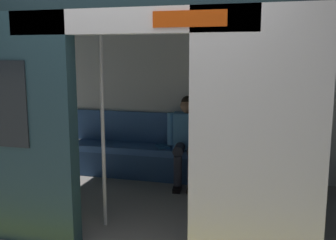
{
  "coord_description": "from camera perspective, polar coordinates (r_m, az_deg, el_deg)",
  "views": [
    {
      "loc": [
        -1.12,
        2.97,
        1.72
      ],
      "look_at": [
        -0.02,
        -1.15,
        1.0
      ],
      "focal_mm": 41.54,
      "sensor_mm": 36.0,
      "label": 1
    }
  ],
  "objects": [
    {
      "name": "person_seated",
      "position": [
        5.19,
        2.83,
        -2.11
      ],
      "size": [
        0.55,
        0.7,
        1.17
      ],
      "color": "#4C8CC6",
      "rests_on": "ground_plane"
    },
    {
      "name": "handbag",
      "position": [
        5.24,
        7.17,
        -3.59
      ],
      "size": [
        0.26,
        0.15,
        0.17
      ],
      "color": "brown",
      "rests_on": "bench_seat"
    },
    {
      "name": "book",
      "position": [
        5.4,
        -0.82,
        -3.89
      ],
      "size": [
        0.24,
        0.27,
        0.03
      ],
      "primitive_type": "cube",
      "rotation": [
        0.0,
        0.0,
        0.57
      ],
      "color": "#26598C",
      "rests_on": "bench_seat"
    },
    {
      "name": "bench_seat",
      "position": [
        5.32,
        2.28,
        -5.4
      ],
      "size": [
        3.3,
        0.44,
        0.45
      ],
      "color": "#38609E",
      "rests_on": "ground_plane"
    },
    {
      "name": "grab_pole_door",
      "position": [
        3.84,
        -9.56,
        -0.87
      ],
      "size": [
        0.04,
        0.04,
        2.06
      ],
      "primitive_type": "cylinder",
      "color": "silver",
      "rests_on": "ground_plane"
    },
    {
      "name": "train_car",
      "position": [
        4.27,
        -1.33,
        5.96
      ],
      "size": [
        6.4,
        2.56,
        2.2
      ],
      "color": "silver",
      "rests_on": "ground_plane"
    }
  ]
}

